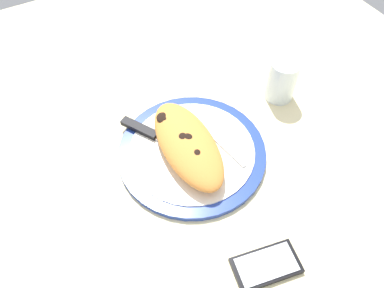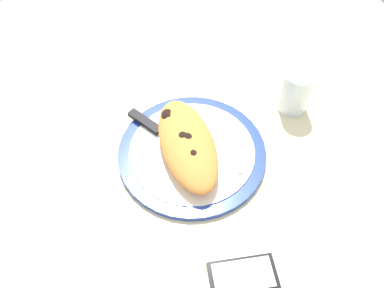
{
  "view_description": "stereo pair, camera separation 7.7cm",
  "coord_description": "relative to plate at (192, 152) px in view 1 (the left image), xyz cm",
  "views": [
    {
      "loc": [
        -40.31,
        22.57,
        65.17
      ],
      "look_at": [
        0.0,
        0.0,
        3.62
      ],
      "focal_mm": 34.6,
      "sensor_mm": 36.0,
      "label": 1
    },
    {
      "loc": [
        -43.5,
        15.57,
        65.17
      ],
      "look_at": [
        0.0,
        0.0,
        3.62
      ],
      "focal_mm": 34.6,
      "sensor_mm": 36.0,
      "label": 2
    }
  ],
  "objects": [
    {
      "name": "ground_plane",
      "position": [
        0.0,
        0.0,
        -2.27
      ],
      "size": [
        150.0,
        150.0,
        3.0
      ],
      "primitive_type": "cube",
      "color": "beige"
    },
    {
      "name": "plate",
      "position": [
        0.0,
        0.0,
        0.0
      ],
      "size": [
        31.6,
        31.6,
        1.62
      ],
      "color": "#233D99",
      "rests_on": "ground_plane"
    },
    {
      "name": "calzone",
      "position": [
        0.35,
        1.04,
        3.48
      ],
      "size": [
        25.32,
        12.51,
        5.29
      ],
      "color": "orange",
      "rests_on": "plate"
    },
    {
      "name": "fork",
      "position": [
        0.92,
        -5.66,
        1.05
      ],
      "size": [
        17.07,
        4.23,
        0.4
      ],
      "color": "silver",
      "rests_on": "plate"
    },
    {
      "name": "knife",
      "position": [
        7.99,
        6.01,
        1.34
      ],
      "size": [
        19.15,
        12.3,
        1.2
      ],
      "color": "silver",
      "rests_on": "plate"
    },
    {
      "name": "smartphone",
      "position": [
        -27.61,
        0.55,
        -0.21
      ],
      "size": [
        8.39,
        12.75,
        1.16
      ],
      "color": "black",
      "rests_on": "ground_plane"
    },
    {
      "name": "water_glass",
      "position": [
        5.02,
        -26.87,
        3.73
      ],
      "size": [
        6.86,
        6.86,
        10.31
      ],
      "color": "silver",
      "rests_on": "ground_plane"
    }
  ]
}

